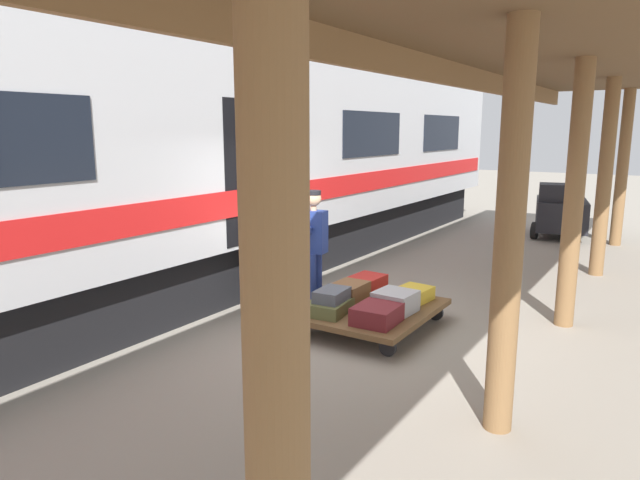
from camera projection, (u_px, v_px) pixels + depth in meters
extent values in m
plane|color=gray|center=(360.00, 328.00, 7.36)|extent=(60.00, 60.00, 0.00)
cylinder|color=brown|center=(622.00, 169.00, 12.32)|extent=(0.24, 0.24, 3.40)
cylinder|color=brown|center=(605.00, 179.00, 9.74)|extent=(0.24, 0.24, 3.40)
cylinder|color=brown|center=(574.00, 197.00, 7.16)|extent=(0.24, 0.24, 3.40)
cylinder|color=brown|center=(509.00, 235.00, 4.58)|extent=(0.24, 0.24, 3.40)
cylinder|color=brown|center=(276.00, 372.00, 1.99)|extent=(0.24, 0.24, 3.40)
cube|color=brown|center=(563.00, 31.00, 5.53)|extent=(3.20, 16.43, 0.16)
cube|color=brown|center=(415.00, 65.00, 6.39)|extent=(0.08, 16.43, 0.30)
cube|color=#B7BABF|center=(174.00, 142.00, 8.64)|extent=(3.00, 20.97, 2.90)
cube|color=black|center=(180.00, 263.00, 9.01)|extent=(2.55, 19.92, 0.90)
cube|color=#99999E|center=(169.00, 35.00, 8.34)|extent=(2.76, 20.55, 0.20)
cube|color=red|center=(252.00, 201.00, 8.00)|extent=(0.03, 20.55, 0.36)
cube|color=black|center=(442.00, 133.00, 13.88)|extent=(0.02, 2.31, 0.84)
cube|color=black|center=(373.00, 134.00, 10.85)|extent=(0.02, 2.31, 0.84)
cube|color=black|center=(248.00, 172.00, 7.95)|extent=(0.12, 1.10, 2.00)
cube|color=brown|center=(371.00, 310.00, 7.33)|extent=(1.49, 1.84, 0.07)
cylinder|color=black|center=(388.00, 347.00, 6.43)|extent=(0.21, 0.05, 0.21)
cylinder|color=black|center=(301.00, 328.00, 7.07)|extent=(0.21, 0.05, 0.21)
cylinder|color=black|center=(436.00, 313.00, 7.65)|extent=(0.21, 0.05, 0.21)
cylinder|color=black|center=(358.00, 299.00, 8.28)|extent=(0.21, 0.05, 0.21)
cube|color=#AD231E|center=(367.00, 285.00, 7.90)|extent=(0.42, 0.52, 0.26)
cube|color=maroon|center=(377.00, 314.00, 6.71)|extent=(0.50, 0.57, 0.21)
cube|color=brown|center=(329.00, 307.00, 7.07)|extent=(0.52, 0.63, 0.16)
cube|color=brown|center=(349.00, 293.00, 7.48)|extent=(0.39, 0.51, 0.27)
cube|color=gold|center=(412.00, 295.00, 7.55)|extent=(0.45, 0.64, 0.18)
cube|color=#9EA0A5|center=(395.00, 302.00, 7.12)|extent=(0.50, 0.50, 0.26)
cube|color=#4C515B|center=(332.00, 295.00, 7.04)|extent=(0.36, 0.49, 0.15)
cylinder|color=navy|center=(317.00, 279.00, 8.22)|extent=(0.16, 0.16, 0.82)
cylinder|color=navy|center=(311.00, 282.00, 8.04)|extent=(0.16, 0.16, 0.82)
cube|color=navy|center=(314.00, 232.00, 7.99)|extent=(0.39, 0.27, 0.60)
cylinder|color=tan|center=(313.00, 208.00, 7.93)|extent=(0.09, 0.09, 0.06)
sphere|color=tan|center=(313.00, 199.00, 7.90)|extent=(0.22, 0.22, 0.22)
cylinder|color=black|center=(313.00, 193.00, 7.88)|extent=(0.21, 0.21, 0.06)
cylinder|color=navy|center=(304.00, 222.00, 8.20)|extent=(0.54, 0.18, 0.21)
cylinder|color=navy|center=(294.00, 225.00, 7.92)|extent=(0.54, 0.18, 0.21)
cylinder|color=#332D28|center=(263.00, 284.00, 7.92)|extent=(0.16, 0.16, 0.82)
cylinder|color=#332D28|center=(273.00, 281.00, 8.08)|extent=(0.16, 0.16, 0.82)
cube|color=silver|center=(267.00, 233.00, 7.87)|extent=(0.38, 0.25, 0.60)
cylinder|color=tan|center=(267.00, 210.00, 7.80)|extent=(0.09, 0.09, 0.06)
sphere|color=tan|center=(267.00, 200.00, 7.78)|extent=(0.22, 0.22, 0.22)
cylinder|color=#332D28|center=(267.00, 194.00, 7.76)|extent=(0.21, 0.21, 0.06)
cylinder|color=silver|center=(271.00, 229.00, 7.59)|extent=(0.54, 0.15, 0.21)
cylinder|color=silver|center=(287.00, 226.00, 7.84)|extent=(0.54, 0.15, 0.21)
cube|color=black|center=(561.00, 214.00, 13.49)|extent=(1.44, 1.90, 0.70)
cube|color=black|center=(560.00, 195.00, 13.11)|extent=(1.03, 0.88, 0.50)
cylinder|color=black|center=(576.00, 234.00, 12.83)|extent=(0.12, 0.40, 0.40)
cylinder|color=black|center=(534.00, 231.00, 13.30)|extent=(0.12, 0.40, 0.40)
cylinder|color=black|center=(584.00, 227.00, 13.82)|extent=(0.12, 0.40, 0.40)
cylinder|color=black|center=(545.00, 224.00, 14.29)|extent=(0.12, 0.40, 0.40)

